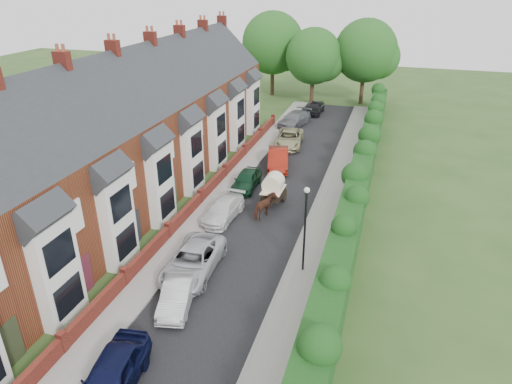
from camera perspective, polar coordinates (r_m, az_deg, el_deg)
ground at (r=23.66m, az=-4.54°, el=-13.79°), size 140.00×140.00×0.00m
road at (r=32.54m, az=1.64°, el=-1.79°), size 6.00×58.00×0.02m
pavement_hedge_side at (r=31.81m, az=8.78°, el=-2.68°), size 2.20×58.00×0.12m
pavement_house_side at (r=33.62m, az=-4.69°, el=-0.82°), size 1.70×58.00×0.12m
kerb_hedge_side at (r=31.94m, az=6.92°, el=-2.43°), size 0.18×58.00×0.13m
kerb_house_side at (r=33.36m, az=-3.41°, el=-0.99°), size 0.18×58.00×0.13m
hedge at (r=30.97m, az=12.25°, el=-0.61°), size 2.10×58.00×2.85m
terrace_row at (r=33.97m, az=-15.96°, el=6.60°), size 9.05×40.50×11.50m
garden_wall_row at (r=32.98m, az=-6.97°, el=-0.70°), size 0.35×40.35×1.10m
lamppost at (r=24.21m, az=6.19°, el=-3.42°), size 0.32×0.32×5.16m
tree_far_left at (r=58.51m, az=7.58°, el=16.31°), size 7.14×6.80×9.29m
tree_far_right at (r=59.70m, az=13.92°, el=16.58°), size 7.98×7.60×10.31m
tree_far_back at (r=62.53m, az=2.51°, el=17.92°), size 8.40×8.00×10.82m
car_navy at (r=20.00m, az=-17.63°, el=-21.16°), size 2.54×4.91×1.60m
car_silver_a at (r=23.51m, az=-9.77°, el=-12.40°), size 2.25×4.16×1.30m
car_silver_b at (r=25.56m, az=-7.89°, el=-8.51°), size 2.74×5.50×1.50m
car_white at (r=30.76m, az=-4.15°, el=-2.25°), size 2.11×4.53×1.28m
car_green at (r=35.04m, az=-1.20°, el=1.54°), size 1.71×4.09×1.38m
car_red at (r=38.85m, az=2.78°, el=4.17°), size 2.77×5.09×1.59m
car_beige at (r=44.06m, az=4.16°, el=6.70°), size 3.04×5.55×1.47m
car_grey at (r=50.22m, az=4.84°, el=9.08°), size 3.26×5.51×1.50m
car_black at (r=55.06m, az=7.38°, el=10.42°), size 1.87×4.31×1.45m
horse at (r=30.68m, az=1.14°, el=-1.86°), size 1.41×2.14×1.66m
horse_cart at (r=32.29m, az=2.18°, el=0.61°), size 1.47×3.25×2.35m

